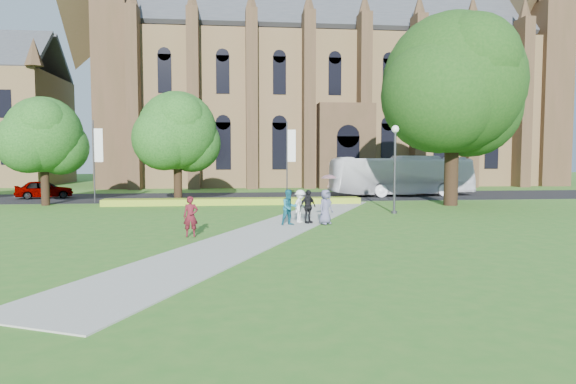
{
  "coord_description": "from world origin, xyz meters",
  "views": [
    {
      "loc": [
        -2.13,
        -23.08,
        3.42
      ],
      "look_at": [
        0.71,
        2.73,
        1.6
      ],
      "focal_mm": 32.0,
      "sensor_mm": 36.0,
      "label": 1
    }
  ],
  "objects": [
    {
      "name": "parasol",
      "position": [
        2.69,
        2.09,
        2.08
      ],
      "size": [
        0.93,
        0.93,
        0.65
      ],
      "primitive_type": "imported",
      "rotation": [
        0.0,
        0.0,
        0.32
      ],
      "color": "#D092A5",
      "rests_on": "pedestrian_4"
    },
    {
      "name": "pedestrian_0",
      "position": [
        -3.86,
        -1.31,
        0.89
      ],
      "size": [
        0.64,
        0.43,
        1.7
      ],
      "primitive_type": "imported",
      "rotation": [
        0.0,
        0.0,
        0.04
      ],
      "color": "#55131D",
      "rests_on": "footpath"
    },
    {
      "name": "road",
      "position": [
        0.0,
        20.0,
        0.01
      ],
      "size": [
        160.0,
        10.0,
        0.02
      ],
      "primitive_type": "cube",
      "color": "black",
      "rests_on": "ground"
    },
    {
      "name": "pedestrian_1",
      "position": [
        0.66,
        1.78,
        0.91
      ],
      "size": [
        1.02,
        0.9,
        1.75
      ],
      "primitive_type": "imported",
      "rotation": [
        0.0,
        0.0,
        0.33
      ],
      "color": "#176176",
      "rests_on": "footpath"
    },
    {
      "name": "large_tree",
      "position": [
        13.0,
        11.0,
        8.37
      ],
      "size": [
        9.6,
        9.6,
        13.2
      ],
      "color": "#332114",
      "rests_on": "ground"
    },
    {
      "name": "tour_coach",
      "position": [
        12.36,
        19.5,
        1.74
      ],
      "size": [
        12.6,
        4.12,
        3.45
      ],
      "primitive_type": "imported",
      "rotation": [
        0.0,
        0.0,
        1.67
      ],
      "color": "silver",
      "rests_on": "road"
    },
    {
      "name": "banner_pole_0",
      "position": [
        2.11,
        15.2,
        3.39
      ],
      "size": [
        0.7,
        0.1,
        6.0
      ],
      "color": "#38383D",
      "rests_on": "ground"
    },
    {
      "name": "streetlamp",
      "position": [
        7.5,
        6.5,
        3.3
      ],
      "size": [
        0.44,
        0.44,
        5.24
      ],
      "color": "#38383D",
      "rests_on": "ground"
    },
    {
      "name": "banner_pole_1",
      "position": [
        -11.89,
        15.2,
        3.39
      ],
      "size": [
        0.7,
        0.1,
        6.0
      ],
      "color": "#38383D",
      "rests_on": "ground"
    },
    {
      "name": "pedestrian_4",
      "position": [
        2.51,
        1.99,
        0.9
      ],
      "size": [
        1.0,
        0.94,
        1.72
      ],
      "primitive_type": "imported",
      "rotation": [
        0.0,
        0.0,
        0.65
      ],
      "color": "slate",
      "rests_on": "footpath"
    },
    {
      "name": "cathedral",
      "position": [
        10.0,
        39.73,
        12.98
      ],
      "size": [
        52.6,
        18.25,
        28.0
      ],
      "color": "brown",
      "rests_on": "ground"
    },
    {
      "name": "ground",
      "position": [
        0.0,
        0.0,
        0.0
      ],
      "size": [
        160.0,
        160.0,
        0.0
      ],
      "primitive_type": "plane",
      "color": "#317122",
      "rests_on": "ground"
    },
    {
      "name": "footpath",
      "position": [
        0.0,
        1.0,
        0.02
      ],
      "size": [
        15.58,
        28.54,
        0.04
      ],
      "primitive_type": "cube",
      "rotation": [
        0.0,
        0.0,
        -0.44
      ],
      "color": "#B2B2A8",
      "rests_on": "ground"
    },
    {
      "name": "car_0",
      "position": [
        -17.21,
        20.12,
        0.76
      ],
      "size": [
        4.64,
        2.95,
        1.47
      ],
      "primitive_type": "imported",
      "rotation": [
        0.0,
        0.0,
        1.87
      ],
      "color": "gray",
      "rests_on": "road"
    },
    {
      "name": "street_tree_0",
      "position": [
        -15.0,
        14.0,
        4.87
      ],
      "size": [
        5.2,
        5.2,
        7.5
      ],
      "color": "#332114",
      "rests_on": "ground"
    },
    {
      "name": "pedestrian_2",
      "position": [
        1.34,
        2.74,
        0.87
      ],
      "size": [
        1.11,
        1.24,
        1.66
      ],
      "primitive_type": "imported",
      "rotation": [
        0.0,
        0.0,
        0.98
      ],
      "color": "white",
      "rests_on": "footpath"
    },
    {
      "name": "flower_hedge",
      "position": [
        -2.0,
        13.2,
        0.23
      ],
      "size": [
        18.0,
        1.4,
        0.45
      ],
      "primitive_type": "cube",
      "color": "yellow",
      "rests_on": "ground"
    },
    {
      "name": "pedestrian_3",
      "position": [
        1.67,
        2.36,
        0.88
      ],
      "size": [
        1.06,
        0.88,
        1.69
      ],
      "primitive_type": "imported",
      "rotation": [
        0.0,
        0.0,
        0.56
      ],
      "color": "black",
      "rests_on": "footpath"
    },
    {
      "name": "street_tree_1",
      "position": [
        -6.0,
        14.5,
        5.22
      ],
      "size": [
        5.6,
        5.6,
        8.05
      ],
      "color": "#332114",
      "rests_on": "ground"
    }
  ]
}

